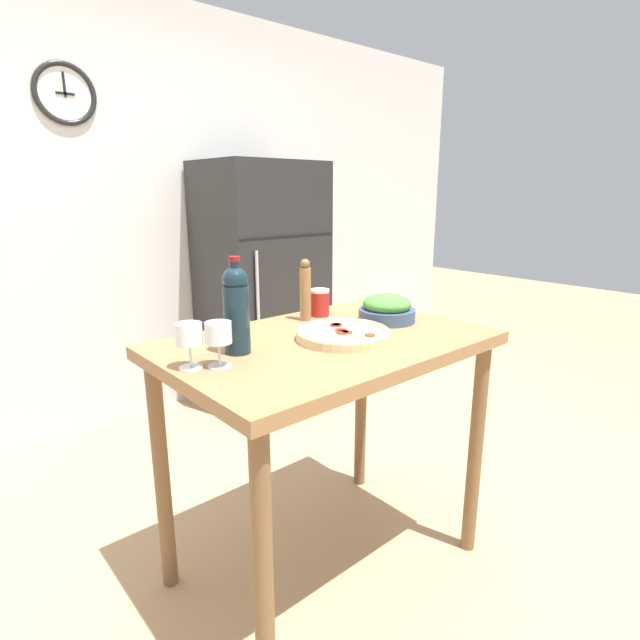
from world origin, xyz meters
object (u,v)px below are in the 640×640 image
object	(u,v)px
pepper_mill	(305,291)
salad_bowl	(387,309)
wine_glass_near	(218,335)
salt_canister	(320,303)
wine_bottle	(236,308)
wine_glass_far	(189,336)
homemade_pizza	(343,334)
refrigerator	(262,285)

from	to	relation	value
pepper_mill	salad_bowl	xyz separation A→B (m)	(0.23, -0.23, -0.07)
salad_bowl	pepper_mill	bearing A→B (deg)	135.59
wine_glass_near	salt_canister	bearing A→B (deg)	23.60
wine_bottle	salt_canister	world-z (taller)	wine_bottle
wine_glass_near	wine_glass_far	distance (m)	0.08
homemade_pizza	salt_canister	xyz separation A→B (m)	(0.16, 0.31, 0.04)
homemade_pizza	wine_bottle	bearing A→B (deg)	162.58
pepper_mill	salad_bowl	bearing A→B (deg)	-44.41
wine_bottle	refrigerator	bearing A→B (deg)	53.05
refrigerator	salt_canister	size ratio (longest dim) A/B	14.58
wine_glass_near	wine_glass_far	bearing A→B (deg)	147.00
refrigerator	wine_glass_far	distance (m)	2.02
refrigerator	salt_canister	bearing A→B (deg)	-114.81
salt_canister	salad_bowl	bearing A→B (deg)	-59.81
pepper_mill	salt_canister	bearing A→B (deg)	10.50
wine_bottle	homemade_pizza	world-z (taller)	wine_bottle
pepper_mill	homemade_pizza	distance (m)	0.32
wine_bottle	wine_glass_far	distance (m)	0.19
refrigerator	pepper_mill	size ratio (longest dim) A/B	6.61
wine_bottle	homemade_pizza	bearing A→B (deg)	-17.42
wine_glass_near	salad_bowl	bearing A→B (deg)	2.40
wine_glass_near	salad_bowl	xyz separation A→B (m)	(0.78, 0.03, -0.05)
salad_bowl	salt_canister	xyz separation A→B (m)	(-0.14, 0.25, 0.01)
wine_glass_near	wine_glass_far	xyz separation A→B (m)	(-0.07, 0.05, 0.00)
wine_glass_far	salt_canister	world-z (taller)	wine_glass_far
salt_canister	wine_bottle	bearing A→B (deg)	-159.22
homemade_pizza	salt_canister	world-z (taller)	salt_canister
pepper_mill	homemade_pizza	size ratio (longest dim) A/B	0.75
wine_glass_near	homemade_pizza	bearing A→B (deg)	-4.06
wine_bottle	salad_bowl	distance (m)	0.68
wine_glass_far	pepper_mill	xyz separation A→B (m)	(0.62, 0.22, 0.02)
pepper_mill	salt_canister	size ratio (longest dim) A/B	2.21
refrigerator	wine_glass_near	xyz separation A→B (m)	(-1.23, -1.57, 0.22)
salad_bowl	wine_glass_near	bearing A→B (deg)	-177.60
wine_bottle	wine_glass_near	size ratio (longest dim) A/B	2.27
homemade_pizza	salt_canister	size ratio (longest dim) A/B	2.95
salad_bowl	homemade_pizza	bearing A→B (deg)	-167.74
salad_bowl	salt_canister	world-z (taller)	salt_canister
wine_glass_near	wine_glass_far	size ratio (longest dim) A/B	1.00
refrigerator	wine_bottle	xyz separation A→B (m)	(-1.12, -1.49, 0.27)
wine_bottle	homemade_pizza	size ratio (longest dim) A/B	0.94
pepper_mill	wine_glass_near	bearing A→B (deg)	-154.42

